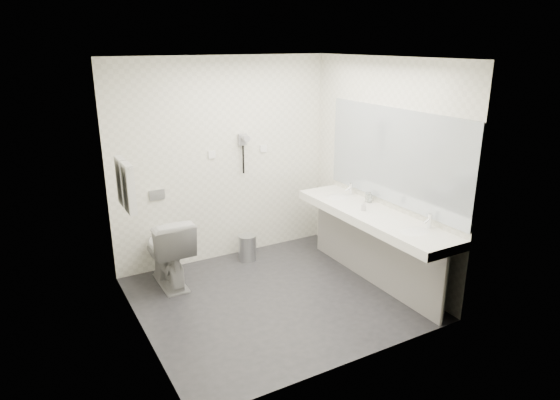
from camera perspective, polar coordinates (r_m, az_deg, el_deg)
floor at (r=5.41m, az=-0.62°, el=-11.32°), size 2.80×2.80×0.00m
ceiling at (r=4.72m, az=-0.72°, el=16.19°), size 2.80×2.80×0.00m
wall_back at (r=6.05m, az=-6.62°, el=4.52°), size 2.80×0.00×2.80m
wall_front at (r=3.89m, az=8.61°, el=-3.29°), size 2.80×0.00×2.80m
wall_left at (r=4.45m, az=-16.67°, el=-1.10°), size 0.00×2.60×2.60m
wall_right at (r=5.70m, az=11.79°, el=3.41°), size 0.00×2.60×2.60m
vanity_counter at (r=5.52m, az=10.68°, el=-1.91°), size 0.55×2.20×0.10m
vanity_panel at (r=5.69m, az=10.63°, el=-5.90°), size 0.03×2.15×0.75m
vanity_post_near at (r=5.04m, az=18.53°, el=-9.82°), size 0.06×0.06×0.75m
vanity_post_far at (r=6.47m, az=4.96°, el=-2.66°), size 0.06×0.06×0.75m
mirror at (r=5.50m, az=13.16°, el=4.94°), size 0.02×2.20×1.05m
basin_near at (r=5.06m, az=15.40°, el=-3.69°), size 0.40×0.31×0.05m
basin_far at (r=5.99m, az=6.74°, el=0.23°), size 0.40×0.31×0.05m
faucet_near at (r=5.16m, az=17.03°, el=-2.34°), size 0.04×0.04×0.15m
faucet_far at (r=6.07m, az=8.26°, el=1.32°), size 0.04×0.04×0.15m
soap_bottle_a at (r=5.52m, az=9.72°, el=-0.72°), size 0.06×0.06×0.10m
glass_left at (r=5.83m, az=10.20°, el=0.34°), size 0.08×0.08×0.12m
glass_right at (r=5.81m, az=10.42°, el=0.16°), size 0.07×0.07×0.10m
toilet at (r=5.68m, az=-12.95°, el=-5.72°), size 0.46×0.81×0.82m
flush_plate at (r=5.86m, az=-14.12°, el=0.58°), size 0.18×0.02×0.12m
pedal_bin at (r=6.23m, az=-3.82°, el=-5.62°), size 0.27×0.27×0.32m
bin_lid at (r=6.16m, az=-3.85°, el=-4.20°), size 0.23×0.23×0.02m
towel_rail at (r=4.90m, az=-17.91°, el=4.16°), size 0.02×0.62×0.02m
towel_near at (r=4.82m, az=-17.20°, el=1.31°), size 0.07×0.24×0.48m
towel_far at (r=5.09m, az=-17.90°, el=2.09°), size 0.07×0.24×0.48m
dryer_cradle at (r=6.07m, az=-4.40°, el=7.05°), size 0.10×0.04×0.14m
dryer_barrel at (r=6.00m, az=-4.12°, el=7.22°), size 0.08×0.14×0.08m
dryer_cord at (r=6.11m, az=-4.29°, el=4.72°), size 0.02×0.02×0.35m
switch_plate_a at (r=5.97m, az=-7.94°, el=5.25°), size 0.09×0.02×0.09m
switch_plate_b at (r=6.25m, az=-1.94°, el=6.00°), size 0.09×0.02×0.09m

